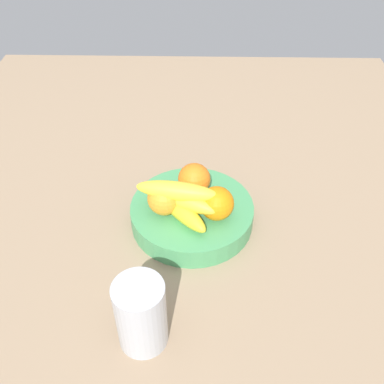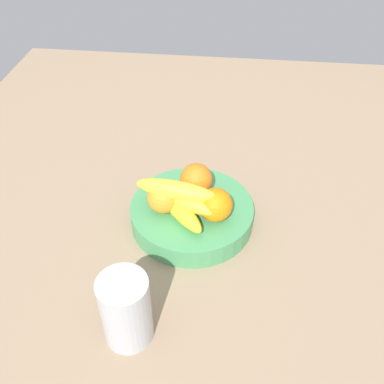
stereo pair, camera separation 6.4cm
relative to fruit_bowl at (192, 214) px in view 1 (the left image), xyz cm
name	(u,v)px [view 1 (the left image)]	position (x,y,z in cm)	size (l,w,h in cm)	color
ground_plane	(183,236)	(-3.00, 1.99, -3.91)	(180.00, 140.00, 3.00)	#997E62
fruit_bowl	(192,214)	(0.00, 0.00, 0.00)	(26.90, 26.90, 4.82)	#489A5E
orange_front_left	(194,179)	(4.77, -0.39, 6.01)	(7.19, 7.19, 7.19)	orange
orange_front_right	(164,198)	(-1.69, 5.74, 6.01)	(7.19, 7.19, 7.19)	orange
orange_center	(217,204)	(-3.25, -5.17, 6.01)	(7.19, 7.19, 7.19)	orange
banana_bunch	(179,199)	(-2.46, 2.72, 6.61)	(15.69, 17.65, 8.40)	yellow
thermos_tumbler	(141,314)	(-28.81, 7.77, 4.66)	(8.56, 8.56, 14.15)	#B7BBC3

